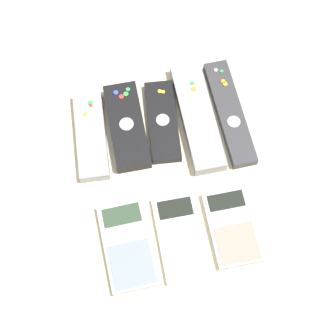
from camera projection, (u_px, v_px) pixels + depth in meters
ground_plane at (171, 189)px, 0.95m from camera, size 3.00×3.00×0.00m
remote_0 at (91, 136)px, 0.98m from camera, size 0.06×0.17×0.02m
remote_1 at (127, 126)px, 0.98m from camera, size 0.06×0.16×0.03m
remote_2 at (163, 121)px, 0.99m from camera, size 0.06×0.16×0.02m
remote_3 at (197, 117)px, 0.99m from camera, size 0.06×0.21×0.03m
remote_4 at (230, 113)px, 1.00m from camera, size 0.06×0.21×0.02m
calculator_0 at (128, 245)px, 0.91m from camera, size 0.09×0.15×0.02m
calculator_1 at (181, 238)px, 0.91m from camera, size 0.07×0.15×0.01m
calculator_2 at (232, 227)px, 0.92m from camera, size 0.08×0.13×0.02m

